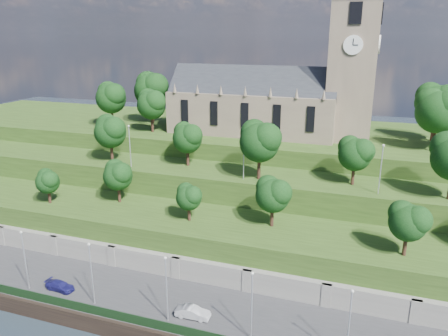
% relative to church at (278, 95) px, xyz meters
% --- Properties ---
extents(promenade, '(160.00, 12.00, 2.00)m').
position_rel_church_xyz_m(promenade, '(-0.79, -39.98, -21.52)').
color(promenade, '#2D2D30').
rests_on(promenade, ground).
extents(fence, '(160.00, 0.10, 1.20)m').
position_rel_church_xyz_m(fence, '(-0.79, -45.38, -19.92)').
color(fence, black).
rests_on(fence, promenade).
extents(retaining_wall, '(160.00, 2.10, 5.00)m').
position_rel_church_xyz_m(retaining_wall, '(-0.79, -34.01, -20.02)').
color(retaining_wall, slate).
rests_on(retaining_wall, ground).
extents(embankment_lower, '(160.00, 12.00, 8.00)m').
position_rel_church_xyz_m(embankment_lower, '(-0.79, -27.98, -18.52)').
color(embankment_lower, '#274115').
rests_on(embankment_lower, ground).
extents(embankment_upper, '(160.00, 10.00, 12.00)m').
position_rel_church_xyz_m(embankment_upper, '(-0.79, -16.98, -16.52)').
color(embankment_upper, '#274115').
rests_on(embankment_upper, ground).
extents(hilltop, '(160.00, 32.00, 15.00)m').
position_rel_church_xyz_m(hilltop, '(-0.79, 4.02, -15.02)').
color(hilltop, '#274115').
rests_on(hilltop, ground).
extents(church, '(38.60, 12.35, 27.60)m').
position_rel_church_xyz_m(church, '(0.00, 0.00, 0.00)').
color(church, '#6F5E4D').
rests_on(church, hilltop).
extents(trees_lower, '(66.69, 8.59, 7.19)m').
position_rel_church_xyz_m(trees_lower, '(3.19, -27.73, -10.05)').
color(trees_lower, black).
rests_on(trees_lower, embankment_lower).
extents(trees_upper, '(60.74, 8.64, 9.33)m').
position_rel_church_xyz_m(trees_upper, '(3.47, -18.10, -4.66)').
color(trees_upper, black).
rests_on(trees_upper, embankment_upper).
extents(trees_hilltop, '(72.71, 16.36, 11.08)m').
position_rel_church_xyz_m(trees_hilltop, '(0.02, -0.89, -0.72)').
color(trees_hilltop, black).
rests_on(trees_hilltop, hilltop).
extents(lamp_posts_promenade, '(60.36, 0.36, 8.23)m').
position_rel_church_xyz_m(lamp_posts_promenade, '(-2.79, -43.48, -15.79)').
color(lamp_posts_promenade, '#B2B2B7').
rests_on(lamp_posts_promenade, promenade).
extents(lamp_posts_upper, '(40.36, 0.36, 7.28)m').
position_rel_church_xyz_m(lamp_posts_upper, '(-0.79, -19.98, -6.29)').
color(lamp_posts_upper, '#B2B2B7').
rests_on(lamp_posts_upper, embankment_upper).
extents(car_middle, '(4.21, 1.67, 1.36)m').
position_rel_church_xyz_m(car_middle, '(-0.23, -42.11, -19.84)').
color(car_middle, '#9E9EA2').
rests_on(car_middle, promenade).
extents(car_right, '(4.09, 1.88, 1.16)m').
position_rel_church_xyz_m(car_right, '(-18.78, -42.39, -19.94)').
color(car_right, navy).
rests_on(car_right, promenade).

